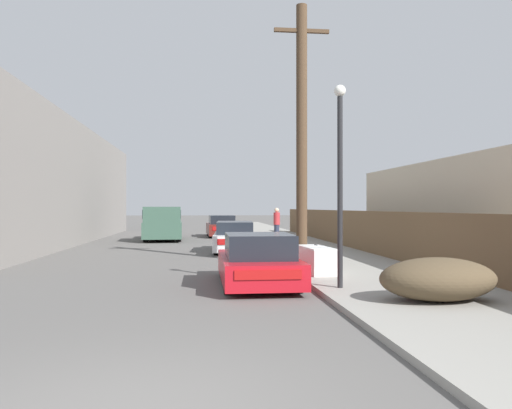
{
  "coord_description": "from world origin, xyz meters",
  "views": [
    {
      "loc": [
        0.67,
        -4.6,
        1.91
      ],
      "look_at": [
        2.62,
        13.27,
        2.01
      ],
      "focal_mm": 35.0,
      "sensor_mm": 36.0,
      "label": 1
    }
  ],
  "objects": [
    {
      "name": "discarded_fridge",
      "position": [
        3.79,
        8.82,
        0.47
      ],
      "size": [
        0.82,
        1.89,
        0.73
      ],
      "rotation": [
        0.0,
        0.0,
        0.08
      ],
      "color": "white",
      "rests_on": "sidewalk_curb"
    },
    {
      "name": "pickup_truck",
      "position": [
        -1.52,
        24.19,
        0.95
      ],
      "size": [
        2.35,
        5.61,
        1.93
      ],
      "rotation": [
        0.0,
        0.0,
        3.19
      ],
      "color": "#385647",
      "rests_on": "ground"
    },
    {
      "name": "building_right_house",
      "position": [
        11.98,
        13.34,
        1.81
      ],
      "size": [
        6.0,
        13.12,
        3.61
      ],
      "primitive_type": "cube",
      "color": "beige",
      "rests_on": "ground"
    },
    {
      "name": "brush_pile",
      "position": [
        5.16,
        4.5,
        0.53
      ],
      "size": [
        2.27,
        1.48,
        0.83
      ],
      "color": "brown",
      "rests_on": "sidewalk_curb"
    },
    {
      "name": "car_parked_mid",
      "position": [
        2.08,
        16.76,
        0.61
      ],
      "size": [
        2.03,
        4.73,
        1.29
      ],
      "rotation": [
        0.0,
        0.0,
        -0.07
      ],
      "color": "silver",
      "rests_on": "ground"
    },
    {
      "name": "wooden_fence",
      "position": [
        7.25,
        15.57,
        0.94
      ],
      "size": [
        0.08,
        32.89,
        1.64
      ],
      "primitive_type": "cube",
      "color": "brown",
      "rests_on": "sidewalk_curb"
    },
    {
      "name": "street_lamp",
      "position": [
        3.73,
        6.22,
        2.75
      ],
      "size": [
        0.26,
        0.26,
        4.52
      ],
      "color": "#232326",
      "rests_on": "sidewalk_curb"
    },
    {
      "name": "parked_sports_car_red",
      "position": [
        2.04,
        7.52,
        0.57
      ],
      "size": [
        1.81,
        4.13,
        1.27
      ],
      "rotation": [
        0.0,
        0.0,
        -0.0
      ],
      "color": "red",
      "rests_on": "ground"
    },
    {
      "name": "car_parked_far",
      "position": [
        1.95,
        27.66,
        0.65
      ],
      "size": [
        1.95,
        4.4,
        1.38
      ],
      "rotation": [
        0.0,
        0.0,
        0.04
      ],
      "color": "#5B1E19",
      "rests_on": "ground"
    },
    {
      "name": "pedestrian",
      "position": [
        4.7,
        22.04,
        1.02
      ],
      "size": [
        0.34,
        0.34,
        1.75
      ],
      "color": "#282D42",
      "rests_on": "sidewalk_curb"
    },
    {
      "name": "sidewalk_curb",
      "position": [
        5.3,
        23.5,
        0.06
      ],
      "size": [
        4.2,
        63.0,
        0.12
      ],
      "primitive_type": "cube",
      "color": "gray",
      "rests_on": "ground"
    },
    {
      "name": "building_left_block",
      "position": [
        -8.91,
        22.94,
        3.09
      ],
      "size": [
        7.0,
        27.59,
        6.18
      ],
      "primitive_type": "cube",
      "color": "gray",
      "rests_on": "ground"
    },
    {
      "name": "utility_pole",
      "position": [
        3.88,
        11.23,
        4.37
      ],
      "size": [
        1.8,
        0.35,
        8.33
      ],
      "color": "#4C3826",
      "rests_on": "sidewalk_curb"
    }
  ]
}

